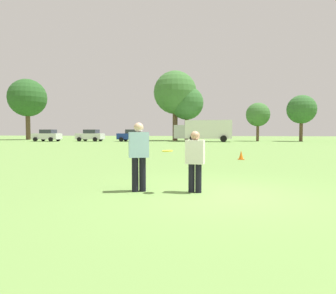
# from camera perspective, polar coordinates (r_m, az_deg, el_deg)

# --- Properties ---
(ground_plane) EXTENTS (193.60, 193.60, 0.00)m
(ground_plane) POSITION_cam_1_polar(r_m,az_deg,el_deg) (7.12, 10.69, -9.09)
(ground_plane) COLOR #6B9347
(player_thrower) EXTENTS (0.54, 0.43, 1.70)m
(player_thrower) POSITION_cam_1_polar(r_m,az_deg,el_deg) (7.34, -5.64, -1.12)
(player_thrower) COLOR black
(player_thrower) RESTS_ON ground
(player_defender) EXTENTS (0.47, 0.31, 1.50)m
(player_defender) POSITION_cam_1_polar(r_m,az_deg,el_deg) (7.23, 5.22, -2.16)
(player_defender) COLOR black
(player_defender) RESTS_ON ground
(frisbee) EXTENTS (0.27, 0.27, 0.04)m
(frisbee) POSITION_cam_1_polar(r_m,az_deg,el_deg) (7.13, -0.13, -0.76)
(frisbee) COLOR yellow
(traffic_cone) EXTENTS (0.32, 0.32, 0.48)m
(traffic_cone) POSITION_cam_1_polar(r_m,az_deg,el_deg) (16.28, 13.86, -1.54)
(traffic_cone) COLOR #D8590C
(traffic_cone) RESTS_ON ground
(parked_car_near_left) EXTENTS (4.26, 2.33, 1.82)m
(parked_car_near_left) POSITION_cam_1_polar(r_m,az_deg,el_deg) (49.31, -22.20, 2.08)
(parked_car_near_left) COLOR silver
(parked_car_near_left) RESTS_ON ground
(parked_car_mid_left) EXTENTS (4.26, 2.33, 1.82)m
(parked_car_mid_left) POSITION_cam_1_polar(r_m,az_deg,el_deg) (47.51, -14.70, 2.18)
(parked_car_mid_left) COLOR silver
(parked_car_mid_left) RESTS_ON ground
(parked_car_center) EXTENTS (4.26, 2.33, 1.82)m
(parked_car_center) POSITION_cam_1_polar(r_m,az_deg,el_deg) (45.40, -6.94, 2.22)
(parked_car_center) COLOR navy
(parked_car_center) RESTS_ON ground
(box_truck) EXTENTS (8.58, 3.21, 3.18)m
(box_truck) POSITION_cam_1_polar(r_m,az_deg,el_deg) (44.67, 7.02, 3.27)
(box_truck) COLOR white
(box_truck) RESTS_ON ground
(tree_west_oak) EXTENTS (6.90, 6.90, 11.21)m
(tree_west_oak) POSITION_cam_1_polar(r_m,az_deg,el_deg) (61.38, -25.40, 8.49)
(tree_west_oak) COLOR brown
(tree_west_oak) RESTS_ON ground
(tree_west_maple) EXTENTS (7.11, 7.11, 11.56)m
(tree_west_maple) POSITION_cam_1_polar(r_m,az_deg,el_deg) (50.08, 1.38, 10.37)
(tree_west_maple) COLOR brown
(tree_west_maple) RESTS_ON ground
(tree_center_elm) EXTENTS (5.55, 5.55, 9.02)m
(tree_center_elm) POSITION_cam_1_polar(r_m,az_deg,el_deg) (49.65, 3.60, 8.40)
(tree_center_elm) COLOR brown
(tree_center_elm) RESTS_ON ground
(tree_east_birch) EXTENTS (3.72, 3.72, 6.04)m
(tree_east_birch) POSITION_cam_1_polar(r_m,az_deg,el_deg) (48.96, 16.89, 5.95)
(tree_east_birch) COLOR brown
(tree_east_birch) RESTS_ON ground
(tree_east_oak) EXTENTS (4.38, 4.38, 7.11)m
(tree_east_oak) POSITION_cam_1_polar(r_m,az_deg,el_deg) (50.30, 24.26, 6.58)
(tree_east_oak) COLOR brown
(tree_east_oak) RESTS_ON ground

